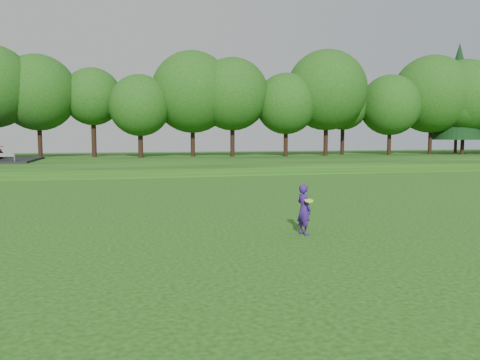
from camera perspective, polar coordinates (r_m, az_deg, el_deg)
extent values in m
plane|color=#153D0B|center=(14.54, 2.16, -6.36)|extent=(140.00, 140.00, 0.00)
cube|color=#153D0B|center=(47.92, -9.03, 2.23)|extent=(130.00, 30.00, 0.60)
cube|color=gray|center=(34.04, -7.08, 0.47)|extent=(130.00, 1.60, 0.04)
imported|color=navy|center=(14.17, 7.80, -3.58)|extent=(0.51, 0.64, 1.53)
cylinder|color=#D2FF28|center=(13.91, 8.41, -2.51)|extent=(0.26, 0.26, 0.09)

